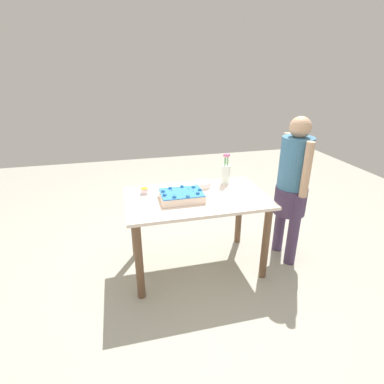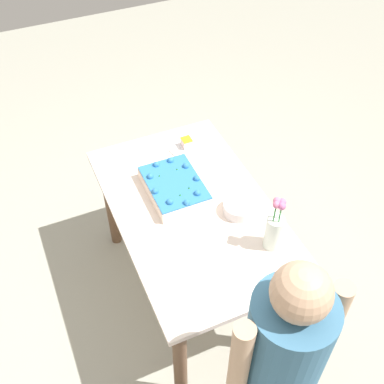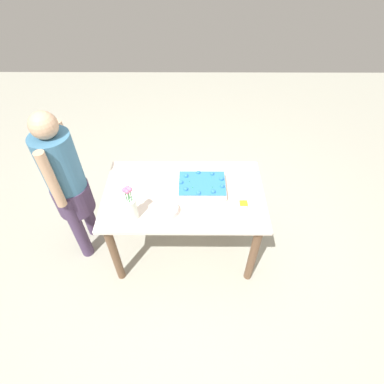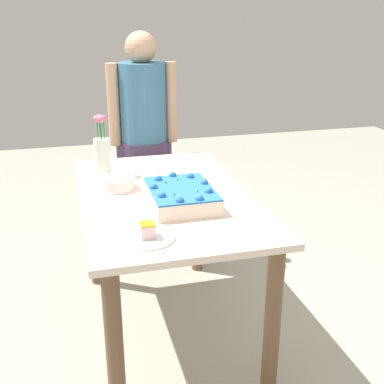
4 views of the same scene
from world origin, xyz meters
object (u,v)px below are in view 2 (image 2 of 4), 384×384
sheet_cake (174,187)px  fruit_bowl (239,208)px  person_standing (279,368)px  serving_plate_with_slice (187,145)px  flower_vase (275,229)px  cake_knife (183,283)px

sheet_cake → fruit_bowl: size_ratio=2.29×
sheet_cake → person_standing: bearing=-0.8°
serving_plate_with_slice → flower_vase: 0.86m
fruit_bowl → flower_vase: bearing=10.1°
cake_knife → flower_vase: flower_vase is taller
flower_vase → fruit_bowl: 0.28m
flower_vase → person_standing: size_ratio=0.21×
flower_vase → sheet_cake: bearing=-150.4°
cake_knife → fruit_bowl: 0.53m
serving_plate_with_slice → flower_vase: (0.85, 0.09, 0.11)m
serving_plate_with_slice → cake_knife: size_ratio=1.10×
flower_vase → fruit_bowl: (-0.26, -0.05, -0.09)m
fruit_bowl → person_standing: size_ratio=0.11×
person_standing → serving_plate_with_slice: bearing=-8.9°
cake_knife → serving_plate_with_slice: bearing=-156.2°
sheet_cake → person_standing: 1.11m
serving_plate_with_slice → cake_knife: (0.88, -0.39, -0.01)m
serving_plate_with_slice → cake_knife: 0.96m
cake_knife → flower_vase: 0.50m
serving_plate_with_slice → flower_vase: flower_vase is taller
fruit_bowl → person_standing: bearing=-17.9°
cake_knife → fruit_bowl: size_ratio=1.15×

